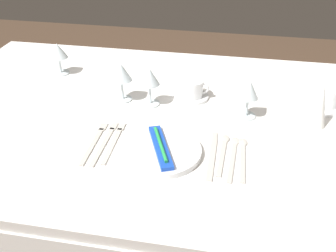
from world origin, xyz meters
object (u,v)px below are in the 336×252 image
(toothbrush_package, at_px, (161,146))
(napkin_folded, at_px, (320,106))
(fork_salad, at_px, (95,141))
(wine_glass_left, at_px, (150,79))
(dinner_plate, at_px, (161,151))
(fork_inner, at_px, (105,141))
(spoon_tea, at_px, (243,154))
(wine_glass_right, at_px, (249,92))
(spoon_soup, at_px, (223,149))
(spoon_dessert, at_px, (233,153))
(wine_glass_centre, at_px, (121,74))
(coffee_cup_right, at_px, (192,88))
(dinner_knife, at_px, (212,156))
(coffee_cup_left, at_px, (329,97))
(wine_glass_far, at_px, (58,53))
(fork_outer, at_px, (115,141))

(toothbrush_package, bearing_deg, napkin_folded, 27.30)
(fork_salad, relative_size, wine_glass_left, 1.60)
(dinner_plate, xyz_separation_m, napkin_folded, (0.47, 0.24, 0.06))
(fork_inner, xyz_separation_m, wine_glass_left, (0.09, 0.25, 0.10))
(dinner_plate, bearing_deg, napkin_folded, 27.30)
(spoon_tea, relative_size, wine_glass_right, 1.52)
(spoon_soup, distance_m, spoon_dessert, 0.03)
(fork_inner, distance_m, wine_glass_centre, 0.29)
(spoon_soup, xyz_separation_m, wine_glass_right, (0.06, 0.20, 0.09))
(spoon_soup, height_order, coffee_cup_right, coffee_cup_right)
(coffee_cup_right, distance_m, wine_glass_centre, 0.26)
(dinner_plate, relative_size, dinner_knife, 1.02)
(fork_inner, bearing_deg, wine_glass_right, 28.37)
(wine_glass_centre, bearing_deg, spoon_dessert, -32.12)
(dinner_knife, bearing_deg, spoon_tea, 17.46)
(spoon_soup, bearing_deg, coffee_cup_right, 113.90)
(dinner_knife, bearing_deg, wine_glass_left, 132.22)
(dinner_plate, distance_m, spoon_dessert, 0.21)
(dinner_plate, bearing_deg, coffee_cup_right, 82.81)
(fork_salad, xyz_separation_m, spoon_dessert, (0.42, 0.02, 0.00))
(spoon_tea, bearing_deg, coffee_cup_left, 49.16)
(coffee_cup_left, xyz_separation_m, wine_glass_centre, (-0.72, -0.07, 0.06))
(dinner_plate, relative_size, spoon_tea, 1.15)
(spoon_tea, bearing_deg, dinner_plate, -170.59)
(spoon_tea, distance_m, wine_glass_far, 0.87)
(coffee_cup_left, bearing_deg, toothbrush_package, -144.77)
(fork_outer, relative_size, wine_glass_far, 1.67)
(toothbrush_package, xyz_separation_m, fork_outer, (-0.15, 0.04, -0.02))
(spoon_tea, height_order, napkin_folded, napkin_folded)
(spoon_dessert, bearing_deg, spoon_soup, 155.85)
(coffee_cup_left, relative_size, wine_glass_centre, 0.68)
(spoon_tea, xyz_separation_m, wine_glass_left, (-0.33, 0.24, 0.10))
(toothbrush_package, distance_m, fork_salad, 0.21)
(toothbrush_package, relative_size, spoon_dessert, 0.95)
(fork_salad, bearing_deg, fork_outer, 12.87)
(coffee_cup_right, distance_m, wine_glass_right, 0.23)
(dinner_knife, relative_size, spoon_dessert, 1.08)
(dinner_plate, height_order, fork_salad, dinner_plate)
(spoon_dessert, relative_size, wine_glass_far, 1.67)
(toothbrush_package, bearing_deg, spoon_soup, 15.72)
(dinner_plate, height_order, fork_inner, dinner_plate)
(wine_glass_left, bearing_deg, wine_glass_centre, 172.58)
(coffee_cup_left, distance_m, coffee_cup_right, 0.48)
(dinner_knife, bearing_deg, napkin_folded, 35.86)
(fork_inner, xyz_separation_m, coffee_cup_right, (0.22, 0.33, 0.04))
(fork_outer, relative_size, wine_glass_left, 1.56)
(spoon_soup, xyz_separation_m, coffee_cup_left, (0.34, 0.32, 0.04))
(coffee_cup_right, xyz_separation_m, wine_glass_right, (0.20, -0.10, 0.06))
(dinner_plate, height_order, fork_outer, dinner_plate)
(fork_outer, distance_m, dinner_knife, 0.30)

